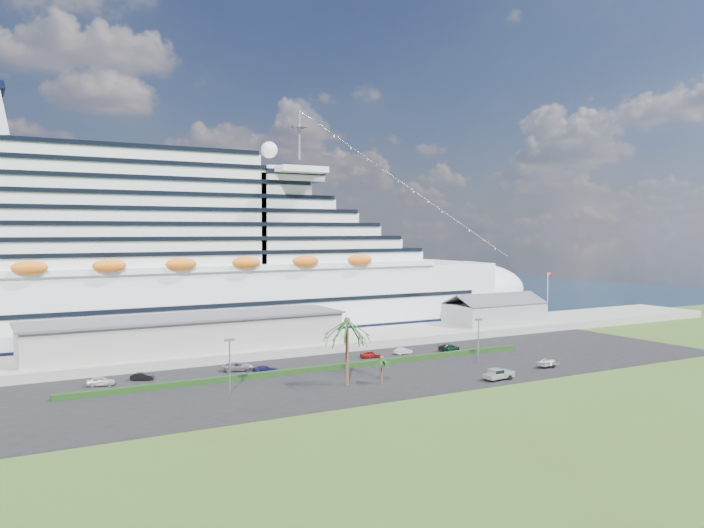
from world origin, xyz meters
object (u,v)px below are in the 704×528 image
parked_car_3 (266,369)px  pickup_truck (498,374)px  cruise_ship (173,266)px  boat_trailer (549,362)px

parked_car_3 → pickup_truck: (31.09, -24.04, 0.38)m
parked_car_3 → pickup_truck: pickup_truck is taller
pickup_truck → parked_car_3: bearing=142.3°
cruise_ship → parked_car_3: cruise_ship is taller
cruise_ship → boat_trailer: size_ratio=34.61×
cruise_ship → boat_trailer: (49.82, -65.45, -15.56)m
parked_car_3 → boat_trailer: 50.35m
cruise_ship → boat_trailer: 83.72m
cruise_ship → pickup_truck: size_ratio=35.04×
pickup_truck → boat_trailer: size_ratio=0.99×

